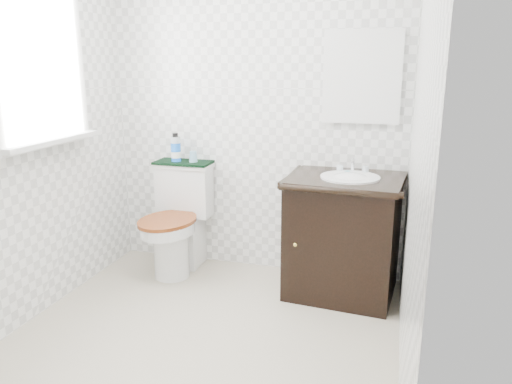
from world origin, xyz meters
The scene contains 14 objects.
floor centered at (0.00, 0.00, 0.00)m, with size 2.40×2.40×0.00m, color #B9AB95.
wall_back centered at (0.00, 1.20, 1.20)m, with size 2.40×2.40×0.00m, color white.
wall_front centered at (0.00, -1.20, 1.20)m, with size 2.40×2.40×0.00m, color white.
wall_left centered at (-1.10, 0.00, 1.20)m, with size 2.40×2.40×0.00m, color white.
wall_right centered at (1.10, 0.00, 1.20)m, with size 2.40×2.40×0.00m, color white.
window centered at (-1.07, 0.25, 1.55)m, with size 0.02×0.70×0.90m, color white.
mirror centered at (0.75, 1.18, 1.45)m, with size 0.50×0.02×0.60m, color silver.
toilet centered at (-0.54, 0.97, 0.35)m, with size 0.44×0.65×0.80m.
vanity centered at (0.70, 0.90, 0.43)m, with size 0.79×0.69×0.92m.
trash_bin centered at (0.45, 1.10, 0.16)m, with size 0.25×0.22×0.32m.
towel centered at (-0.54, 1.09, 0.81)m, with size 0.43×0.22×0.02m, color black.
mouthwash_bottle centered at (-0.59, 1.08, 0.92)m, with size 0.07×0.07×0.21m.
cup centered at (-0.45, 1.09, 0.86)m, with size 0.06×0.06×0.08m, color #81B8D4.
soap_bar centered at (0.70, 1.03, 0.83)m, with size 0.06×0.04×0.02m, color #1A717F.
Camera 1 is at (1.01, -2.32, 1.55)m, focal length 35.00 mm.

